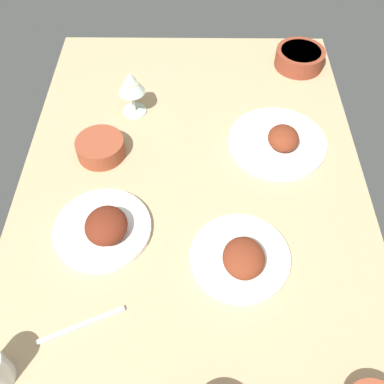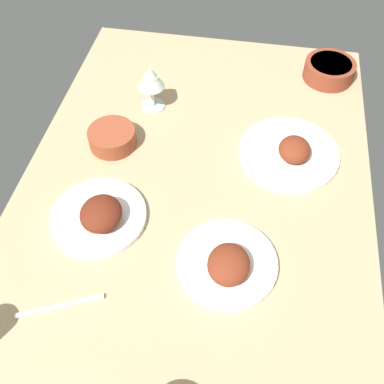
{
  "view_description": "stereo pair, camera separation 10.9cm",
  "coord_description": "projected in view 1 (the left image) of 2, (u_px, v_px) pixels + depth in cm",
  "views": [
    {
      "loc": [
        -66.98,
        -0.65,
        92.08
      ],
      "look_at": [
        0.0,
        0.0,
        6.0
      ],
      "focal_mm": 41.06,
      "sensor_mm": 36.0,
      "label": 1
    },
    {
      "loc": [
        -65.99,
        -11.49,
        92.08
      ],
      "look_at": [
        0.0,
        0.0,
        6.0
      ],
      "focal_mm": 41.06,
      "sensor_mm": 36.0,
      "label": 2
    }
  ],
  "objects": [
    {
      "name": "plate_far_side",
      "position": [
        104.0,
        228.0,
        1.02
      ],
      "size": [
        23.11,
        23.11,
        7.35
      ],
      "color": "white",
      "rests_on": "dining_table"
    },
    {
      "name": "plate_near_viewer",
      "position": [
        279.0,
        141.0,
        1.2
      ],
      "size": [
        26.93,
        26.93,
        6.91
      ],
      "color": "white",
      "rests_on": "dining_table"
    },
    {
      "name": "bowl_soup",
      "position": [
        300.0,
        57.0,
        1.41
      ],
      "size": [
        15.6,
        15.6,
        5.71
      ],
      "color": "brown",
      "rests_on": "dining_table"
    },
    {
      "name": "fork_loose",
      "position": [
        81.0,
        325.0,
        0.9
      ],
      "size": [
        8.33,
        17.29,
        0.8
      ],
      "primitive_type": "cube",
      "rotation": [
        0.0,
        0.0,
        5.13
      ],
      "color": "silver",
      "rests_on": "dining_table"
    },
    {
      "name": "plate_center_main",
      "position": [
        241.0,
        257.0,
        0.98
      ],
      "size": [
        22.67,
        22.67,
        6.65
      ],
      "color": "white",
      "rests_on": "dining_table"
    },
    {
      "name": "dining_table",
      "position": [
        192.0,
        202.0,
        1.12
      ],
      "size": [
        140.0,
        90.0,
        4.0
      ],
      "primitive_type": "cube",
      "color": "tan",
      "rests_on": "ground"
    },
    {
      "name": "wine_glass",
      "position": [
        131.0,
        85.0,
        1.22
      ],
      "size": [
        7.6,
        7.6,
        14.0
      ],
      "color": "silver",
      "rests_on": "dining_table"
    },
    {
      "name": "bowl_pasta",
      "position": [
        100.0,
        147.0,
        1.18
      ],
      "size": [
        12.93,
        12.93,
        4.99
      ],
      "color": "brown",
      "rests_on": "dining_table"
    }
  ]
}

